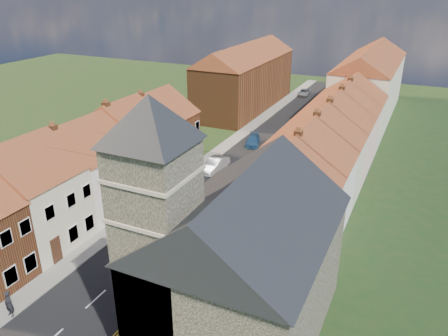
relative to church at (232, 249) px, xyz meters
The scene contains 24 objects.
ground 11.54m from the church, 160.45° to the right, with size 160.00×160.00×0.00m, color #2B3918.
road 28.87m from the church, 109.33° to the left, with size 7.00×90.00×0.02m, color black.
pavement_left 30.57m from the church, 117.29° to the left, with size 1.80×90.00×0.12m, color gray.
pavement_right 27.75m from the church, 100.53° to the left, with size 1.80×90.00×0.12m, color gray.
church is the anchor object (origin of this frame).
cottage_r_tudor 9.48m from the church, 90.57° to the left, with size 8.30×5.20×9.00m.
cottage_r_white_near 14.84m from the church, 90.23° to the left, with size 8.30×6.00×9.00m.
cottage_r_cream_mid 20.22m from the church, 90.17° to the left, with size 8.30×5.20×9.00m.
cottage_r_pink 25.61m from the church, 90.13° to the left, with size 8.30×6.00×9.00m.
cottage_r_white_far 31.00m from the church, 90.11° to the left, with size 8.30×5.20×9.00m.
cottage_r_cream_far 36.40m from the church, 90.09° to the left, with size 8.30×6.00×9.00m.
cottage_l_cream 18.84m from the church, behind, with size 8.30×6.30×9.10m.
cottage_l_white 20.61m from the church, 155.20° to the left, with size 8.30×6.90×8.80m.
cottage_l_brick_mid 23.81m from the church, 141.73° to the left, with size 8.30×5.70×9.10m.
cottage_l_pink 27.78m from the church, 132.28° to the left, with size 8.30×6.30×8.80m.
block_right_far 51.68m from the church, 90.07° to the left, with size 8.30×24.20×10.50m.
block_left_far 50.27m from the church, 111.79° to the left, with size 8.30×24.20×10.50m.
lamppost 21.38m from the church, 128.30° to the left, with size 0.88×0.15×6.00m.
car_near 15.36m from the church, 143.36° to the left, with size 1.87×4.65×1.58m, color black.
car_mid 24.69m from the church, 118.76° to the left, with size 1.54×4.40×1.45m, color #A3A4AA.
car_far 32.97m from the church, 109.49° to the left, with size 1.61×3.96×1.15m, color navy.
car_distant 60.28m from the church, 101.49° to the left, with size 1.85×4.00×1.11m, color #A0A4A8.
pedestrian_left 14.77m from the church, 159.39° to the right, with size 0.67×0.44×1.83m, color black.
pedestrian_right 17.62m from the church, 109.52° to the left, with size 0.86×0.67×1.77m, color black.
Camera 1 is at (17.67, -15.37, 19.68)m, focal length 35.00 mm.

